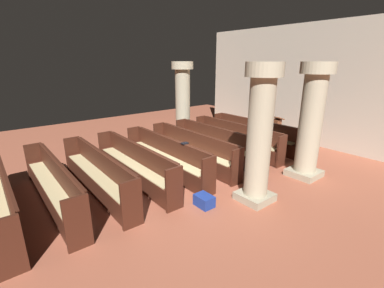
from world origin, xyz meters
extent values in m
plane|color=#AD5B42|center=(0.00, 0.00, 0.00)|extent=(19.20, 19.20, 0.00)
cube|color=beige|center=(0.00, 6.08, 2.25)|extent=(10.00, 0.16, 4.50)
cube|color=#4C2316|center=(-0.83, 4.05, 0.46)|extent=(3.72, 0.38, 0.05)
cube|color=#4C2316|center=(-0.83, 4.21, 0.74)|extent=(3.72, 0.04, 0.52)
cube|color=#411E13|center=(-0.83, 4.26, 0.99)|extent=(3.58, 0.06, 0.02)
cube|color=#442014|center=(-2.72, 4.05, 0.50)|extent=(0.06, 0.44, 1.00)
cube|color=#442014|center=(1.06, 4.05, 0.50)|extent=(0.06, 0.44, 1.00)
cube|color=#482115|center=(-0.83, 3.87, 0.23)|extent=(3.72, 0.03, 0.42)
cube|color=#D1BC84|center=(-0.83, 4.03, 0.50)|extent=(3.43, 0.32, 0.02)
cube|color=#4C2316|center=(-0.83, 3.04, 0.46)|extent=(3.72, 0.38, 0.05)
cube|color=#4C2316|center=(-0.83, 3.21, 0.74)|extent=(3.72, 0.04, 0.52)
cube|color=#411E13|center=(-0.83, 3.26, 0.99)|extent=(3.58, 0.06, 0.02)
cube|color=#442014|center=(-2.72, 3.04, 0.50)|extent=(0.06, 0.44, 1.00)
cube|color=#442014|center=(1.06, 3.04, 0.50)|extent=(0.06, 0.44, 1.00)
cube|color=#482115|center=(-0.83, 2.87, 0.23)|extent=(3.72, 0.03, 0.42)
cube|color=#D1BC84|center=(-0.83, 3.02, 0.50)|extent=(3.43, 0.32, 0.02)
cube|color=#4C2316|center=(-0.83, 2.04, 0.46)|extent=(3.72, 0.38, 0.05)
cube|color=#4C2316|center=(-0.83, 2.21, 0.74)|extent=(3.72, 0.04, 0.52)
cube|color=#411E13|center=(-0.83, 2.26, 0.99)|extent=(3.58, 0.06, 0.02)
cube|color=#442014|center=(-2.72, 2.04, 0.50)|extent=(0.06, 0.44, 1.00)
cube|color=#442014|center=(1.06, 2.04, 0.50)|extent=(0.06, 0.44, 1.00)
cube|color=#482115|center=(-0.83, 1.87, 0.23)|extent=(3.72, 0.03, 0.42)
cube|color=#D1BC84|center=(-0.83, 2.02, 0.50)|extent=(3.43, 0.32, 0.02)
cube|color=#4C2316|center=(-0.83, 1.04, 0.46)|extent=(3.72, 0.38, 0.05)
cube|color=#4C2316|center=(-0.83, 1.20, 0.74)|extent=(3.72, 0.04, 0.52)
cube|color=#411E13|center=(-0.83, 1.25, 0.99)|extent=(3.58, 0.06, 0.02)
cube|color=#442014|center=(-2.72, 1.04, 0.50)|extent=(0.06, 0.44, 1.00)
cube|color=#442014|center=(1.06, 1.04, 0.50)|extent=(0.06, 0.44, 1.00)
cube|color=#482115|center=(-0.83, 0.86, 0.23)|extent=(3.72, 0.03, 0.42)
cube|color=#D1BC84|center=(-0.83, 1.02, 0.50)|extent=(3.43, 0.32, 0.02)
cube|color=#4C2316|center=(-0.83, 0.03, 0.46)|extent=(3.72, 0.38, 0.05)
cube|color=#4C2316|center=(-0.83, 0.20, 0.74)|extent=(3.72, 0.04, 0.52)
cube|color=#411E13|center=(-0.83, 0.25, 0.99)|extent=(3.58, 0.06, 0.02)
cube|color=#442014|center=(-2.72, 0.03, 0.50)|extent=(0.06, 0.44, 1.00)
cube|color=#442014|center=(1.06, 0.03, 0.50)|extent=(0.06, 0.44, 1.00)
cube|color=#482115|center=(-0.83, -0.14, 0.23)|extent=(3.72, 0.03, 0.42)
cube|color=#D1BC84|center=(-0.83, 0.01, 0.50)|extent=(3.43, 0.32, 0.02)
cube|color=#4C2316|center=(-0.83, -0.97, 0.46)|extent=(3.72, 0.38, 0.05)
cube|color=#4C2316|center=(-0.83, -0.80, 0.74)|extent=(3.72, 0.04, 0.52)
cube|color=#411E13|center=(-0.83, -0.75, 0.99)|extent=(3.58, 0.06, 0.02)
cube|color=#442014|center=(-2.72, -0.97, 0.50)|extent=(0.06, 0.44, 1.00)
cube|color=#442014|center=(1.06, -0.97, 0.50)|extent=(0.06, 0.44, 1.00)
cube|color=#482115|center=(-0.83, -1.14, 0.23)|extent=(3.72, 0.03, 0.42)
cube|color=#D1BC84|center=(-0.83, -0.99, 0.50)|extent=(3.43, 0.32, 0.02)
cube|color=#4C2316|center=(-0.83, -1.97, 0.46)|extent=(3.72, 0.38, 0.05)
cube|color=#4C2316|center=(-0.83, -1.81, 0.74)|extent=(3.72, 0.04, 0.52)
cube|color=#411E13|center=(-0.83, -1.76, 0.99)|extent=(3.58, 0.06, 0.02)
cube|color=#442014|center=(-2.72, -1.97, 0.50)|extent=(0.06, 0.44, 1.00)
cube|color=#442014|center=(1.06, -1.97, 0.50)|extent=(0.06, 0.44, 1.00)
cube|color=#482115|center=(-0.83, -2.15, 0.23)|extent=(3.72, 0.03, 0.42)
cube|color=#D1BC84|center=(-0.83, -1.99, 0.50)|extent=(3.43, 0.32, 0.02)
cube|color=#4C2316|center=(-0.83, -2.98, 0.46)|extent=(3.72, 0.38, 0.05)
cube|color=#4C2316|center=(-0.83, -2.81, 0.74)|extent=(3.72, 0.04, 0.52)
cube|color=#411E13|center=(-0.83, -2.76, 0.99)|extent=(3.58, 0.06, 0.02)
cube|color=#442014|center=(-2.72, -2.98, 0.50)|extent=(0.06, 0.44, 1.00)
cube|color=#442014|center=(1.06, -2.98, 0.50)|extent=(0.06, 0.44, 1.00)
cube|color=#482115|center=(-0.83, -3.15, 0.23)|extent=(3.72, 0.03, 0.42)
cube|color=#D1BC84|center=(-0.83, -3.00, 0.50)|extent=(3.43, 0.32, 0.02)
cube|color=#4C2316|center=(-0.83, -3.81, 0.74)|extent=(3.72, 0.04, 0.52)
cube|color=#411E13|center=(-0.83, -3.76, 0.99)|extent=(3.58, 0.06, 0.02)
cube|color=#442014|center=(1.06, -3.98, 0.50)|extent=(0.06, 0.44, 1.00)
cube|color=tan|center=(1.88, 2.97, 0.09)|extent=(0.81, 0.81, 0.18)
cylinder|color=#BCB293|center=(1.88, 2.97, 1.51)|extent=(0.60, 0.60, 2.65)
cylinder|color=beige|center=(1.88, 2.97, 2.98)|extent=(0.87, 0.87, 0.30)
cube|color=tan|center=(-3.49, 2.71, 0.09)|extent=(0.81, 0.81, 0.18)
cylinder|color=#BCB293|center=(-3.49, 2.71, 1.51)|extent=(0.60, 0.60, 2.65)
cylinder|color=beige|center=(-3.49, 2.71, 2.98)|extent=(0.87, 0.87, 0.30)
cube|color=tan|center=(1.88, 0.76, 0.09)|extent=(0.74, 0.74, 0.18)
cylinder|color=#BCB293|center=(1.88, 0.76, 1.51)|extent=(0.55, 0.55, 2.65)
cylinder|color=beige|center=(1.88, 0.76, 2.98)|extent=(0.79, 0.79, 0.30)
cube|color=brown|center=(-0.57, 5.13, 0.03)|extent=(0.45, 0.45, 0.06)
cube|color=brown|center=(-0.57, 5.13, 0.47)|extent=(0.28, 0.28, 0.95)
cube|color=brown|center=(-0.57, 5.13, 1.01)|extent=(0.48, 0.35, 0.15)
cube|color=black|center=(-0.14, 0.24, 1.02)|extent=(0.14, 0.19, 0.03)
cube|color=navy|center=(1.25, 1.68, 0.13)|extent=(0.41, 0.32, 0.27)
cube|color=navy|center=(1.34, -0.35, 0.13)|extent=(0.43, 0.31, 0.26)
camera|label=1|loc=(5.32, -3.92, 3.14)|focal=24.89mm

